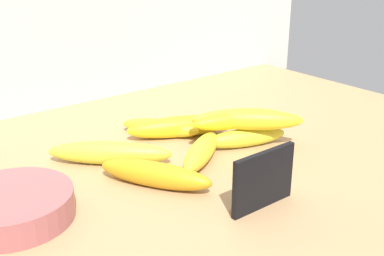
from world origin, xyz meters
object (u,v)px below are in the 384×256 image
(fruit_bowl, at_px, (12,206))
(banana_0, at_px, (160,128))
(banana_2, at_px, (181,126))
(banana_5, at_px, (155,174))
(banana_1, at_px, (202,152))
(banana_7, at_px, (254,120))
(banana_3, at_px, (110,153))
(banana_8, at_px, (239,118))
(chalkboard_sign, at_px, (263,182))
(banana_4, at_px, (246,138))
(banana_6, at_px, (238,119))

(fruit_bowl, relative_size, banana_0, 1.07)
(banana_2, height_order, banana_5, banana_2)
(banana_1, height_order, banana_7, banana_7)
(fruit_bowl, bearing_deg, banana_3, 20.66)
(banana_7, relative_size, banana_8, 1.00)
(fruit_bowl, height_order, banana_3, banana_3)
(chalkboard_sign, xyz_separation_m, banana_8, (0.13, 0.18, 0.01))
(fruit_bowl, relative_size, banana_3, 0.78)
(banana_0, distance_m, banana_2, 0.04)
(banana_1, bearing_deg, banana_8, 9.21)
(banana_1, xyz_separation_m, banana_8, (0.10, 0.02, 0.03))
(banana_5, bearing_deg, banana_8, 10.62)
(banana_1, xyz_separation_m, banana_7, (0.11, -0.01, 0.03))
(chalkboard_sign, xyz_separation_m, banana_0, (0.04, 0.30, -0.02))
(banana_4, relative_size, banana_6, 0.90)
(fruit_bowl, relative_size, banana_5, 0.89)
(fruit_bowl, bearing_deg, banana_6, -0.58)
(banana_2, xyz_separation_m, banana_7, (0.07, -0.12, 0.03))
(banana_2, bearing_deg, banana_3, -171.94)
(banana_3, relative_size, banana_5, 1.14)
(fruit_bowl, bearing_deg, banana_5, -11.52)
(banana_3, distance_m, banana_7, 0.26)
(fruit_bowl, distance_m, banana_7, 0.43)
(banana_0, relative_size, banana_4, 0.98)
(banana_6, xyz_separation_m, banana_7, (0.02, -0.02, 0.00))
(chalkboard_sign, relative_size, banana_2, 0.54)
(chalkboard_sign, distance_m, fruit_bowl, 0.34)
(banana_0, height_order, banana_5, banana_5)
(fruit_bowl, distance_m, banana_3, 0.20)
(fruit_bowl, bearing_deg, banana_0, 20.40)
(chalkboard_sign, xyz_separation_m, banana_4, (0.13, 0.17, -0.02))
(banana_2, bearing_deg, banana_5, -138.17)
(banana_0, height_order, banana_3, banana_3)
(banana_2, bearing_deg, banana_4, -60.24)
(banana_5, bearing_deg, banana_4, 6.61)
(chalkboard_sign, distance_m, banana_6, 0.22)
(banana_4, bearing_deg, banana_3, 159.14)
(banana_0, height_order, banana_7, banana_7)
(banana_6, bearing_deg, banana_8, 24.82)
(banana_4, distance_m, banana_5, 0.22)
(banana_1, distance_m, banana_4, 0.10)
(banana_8, bearing_deg, banana_2, 122.13)
(banana_0, bearing_deg, fruit_bowl, -159.60)
(banana_7, bearing_deg, banana_3, 157.70)
(banana_3, bearing_deg, fruit_bowl, -159.34)
(banana_5, distance_m, banana_6, 0.21)
(chalkboard_sign, xyz_separation_m, banana_1, (0.03, 0.17, -0.02))
(banana_2, height_order, banana_7, banana_7)
(banana_0, bearing_deg, banana_1, -95.43)
(banana_0, distance_m, banana_1, 0.14)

